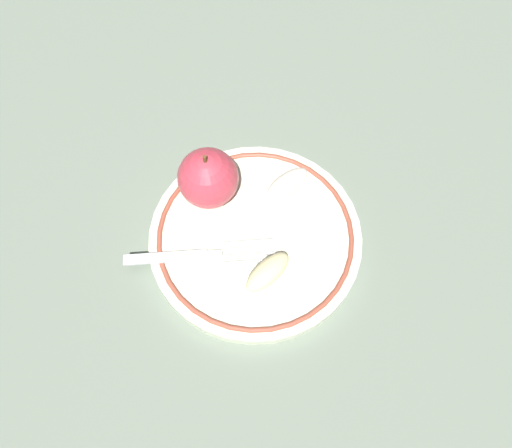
{
  "coord_description": "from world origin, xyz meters",
  "views": [
    {
      "loc": [
        0.23,
        0.04,
        0.53
      ],
      "look_at": [
        -0.0,
        -0.02,
        0.04
      ],
      "focal_mm": 35.0,
      "sensor_mm": 36.0,
      "label": 1
    }
  ],
  "objects_px": {
    "apple_red_whole": "(208,178)",
    "apple_slice_back": "(287,183)",
    "apple_slice_front": "(268,272)",
    "fork": "(195,255)",
    "plate": "(256,235)"
  },
  "relations": [
    {
      "from": "apple_slice_front",
      "to": "fork",
      "type": "distance_m",
      "value": 0.08
    },
    {
      "from": "plate",
      "to": "apple_red_whole",
      "type": "distance_m",
      "value": 0.08
    },
    {
      "from": "apple_red_whole",
      "to": "fork",
      "type": "bearing_deg",
      "value": 4.09
    },
    {
      "from": "plate",
      "to": "apple_red_whole",
      "type": "bearing_deg",
      "value": -119.03
    },
    {
      "from": "plate",
      "to": "fork",
      "type": "height_order",
      "value": "fork"
    },
    {
      "from": "fork",
      "to": "plate",
      "type": "bearing_deg",
      "value": 19.47
    },
    {
      "from": "apple_slice_front",
      "to": "apple_slice_back",
      "type": "relative_size",
      "value": 1.0
    },
    {
      "from": "apple_slice_front",
      "to": "fork",
      "type": "relative_size",
      "value": 0.36
    },
    {
      "from": "apple_red_whole",
      "to": "apple_slice_back",
      "type": "xyz_separation_m",
      "value": [
        -0.03,
        0.09,
        -0.03
      ]
    },
    {
      "from": "apple_red_whole",
      "to": "fork",
      "type": "distance_m",
      "value": 0.09
    },
    {
      "from": "apple_red_whole",
      "to": "plate",
      "type": "bearing_deg",
      "value": 60.97
    },
    {
      "from": "apple_slice_front",
      "to": "plate",
      "type": "bearing_deg",
      "value": -120.2
    },
    {
      "from": "apple_red_whole",
      "to": "fork",
      "type": "relative_size",
      "value": 0.47
    },
    {
      "from": "plate",
      "to": "apple_red_whole",
      "type": "xyz_separation_m",
      "value": [
        -0.04,
        -0.06,
        0.04
      ]
    },
    {
      "from": "apple_slice_front",
      "to": "fork",
      "type": "bearing_deg",
      "value": -59.44
    }
  ]
}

